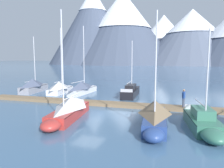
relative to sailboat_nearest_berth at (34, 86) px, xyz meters
The scene contains 14 objects.
ground_plane 15.62m from the sailboat_nearest_berth, 33.06° to the right, with size 700.00×700.00×0.00m, color #426689.
mountain_west_summit 159.23m from the sailboat_nearest_berth, 112.42° to the left, with size 74.16×74.16×63.66m.
mountain_central_massif 154.85m from the sailboat_nearest_berth, 102.92° to the left, with size 87.77×87.77×59.47m.
mountain_shoulder_ridge 182.14m from the sailboat_nearest_berth, 91.52° to the left, with size 73.85×73.85×44.52m.
mountain_east_summit 158.78m from the sailboat_nearest_berth, 82.69° to the left, with size 85.84×85.84×42.76m.
dock 13.85m from the sailboat_nearest_berth, 19.03° to the right, with size 28.41×3.68×0.30m.
sailboat_nearest_berth is the anchor object (origin of this frame).
sailboat_second_berth 4.16m from the sailboat_nearest_berth, ahead, with size 2.66×6.60×9.09m.
sailboat_mid_dock_port 7.44m from the sailboat_nearest_berth, ahead, with size 1.69×6.92×9.26m.
sailboat_mid_dock_starboard 15.95m from the sailboat_nearest_berth, 40.06° to the right, with size 2.85×7.27×8.41m.
sailboat_far_berth 14.20m from the sailboat_nearest_berth, ahead, with size 2.28×7.26×7.15m.
sailboat_outer_slip 21.57m from the sailboat_nearest_berth, 27.60° to the right, with size 2.44×6.53×7.90m.
sailboat_end_of_dock 24.36m from the sailboat_nearest_berth, 23.33° to the right, with size 2.79×6.20×6.76m.
person_on_dock 21.20m from the sailboat_nearest_berth, 10.68° to the right, with size 0.30×0.58×1.69m.
Camera 1 is at (8.40, -16.38, 4.88)m, focal length 34.26 mm.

